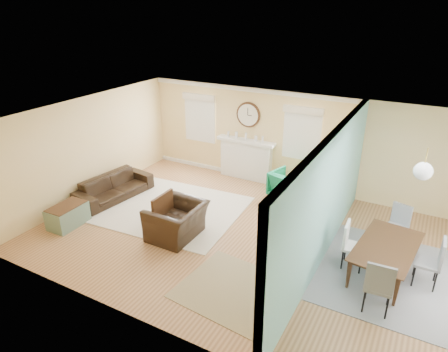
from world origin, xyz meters
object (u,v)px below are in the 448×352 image
Objects in this scene: sofa at (114,187)px; credenza at (326,203)px; green_chair at (287,185)px; eames_chair at (177,221)px; dining_table at (386,260)px.

credenza reaches higher than sofa.
green_chair is 0.49× the size of credenza.
credenza is at bearing -65.57° from sofa.
sofa is at bearing -107.17° from eames_chair.
eames_chair is 3.46m from credenza.
dining_table is at bearing -82.39° from sofa.
green_chair reaches higher than sofa.
credenza is at bearing 168.45° from green_chair.
dining_table is (6.65, 0.01, 0.01)m from sofa.
sofa is 2.61m from eames_chair.
dining_table reaches higher than sofa.
eames_chair reaches higher than sofa.
dining_table is (4.15, 0.77, -0.07)m from eames_chair.
sofa is at bearing 96.70° from dining_table.
green_chair is at bearing 154.46° from eames_chair.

